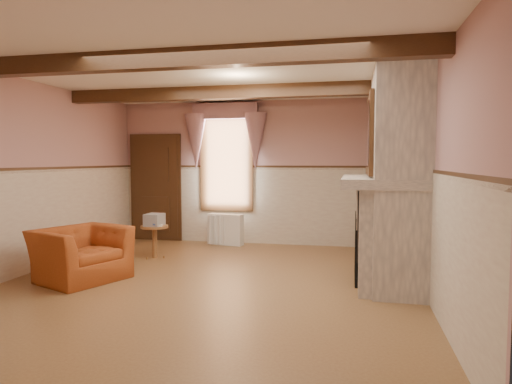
% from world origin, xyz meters
% --- Properties ---
extents(floor, '(5.50, 6.00, 0.01)m').
position_xyz_m(floor, '(0.00, 0.00, 0.00)').
color(floor, brown).
rests_on(floor, ground).
extents(ceiling, '(5.50, 6.00, 0.01)m').
position_xyz_m(ceiling, '(0.00, 0.00, 2.80)').
color(ceiling, silver).
rests_on(ceiling, wall_back).
extents(wall_back, '(5.50, 0.02, 2.80)m').
position_xyz_m(wall_back, '(0.00, 3.00, 1.40)').
color(wall_back, tan).
rests_on(wall_back, floor).
extents(wall_front, '(5.50, 0.02, 2.80)m').
position_xyz_m(wall_front, '(0.00, -3.00, 1.40)').
color(wall_front, tan).
rests_on(wall_front, floor).
extents(wall_left, '(0.02, 6.00, 2.80)m').
position_xyz_m(wall_left, '(-2.75, 0.00, 1.40)').
color(wall_left, tan).
rests_on(wall_left, floor).
extents(wall_right, '(0.02, 6.00, 2.80)m').
position_xyz_m(wall_right, '(2.75, 0.00, 1.40)').
color(wall_right, tan).
rests_on(wall_right, floor).
extents(wainscot, '(5.50, 6.00, 1.50)m').
position_xyz_m(wainscot, '(0.00, 0.00, 0.75)').
color(wainscot, beige).
rests_on(wainscot, floor).
extents(chair_rail, '(5.50, 6.00, 0.08)m').
position_xyz_m(chair_rail, '(0.00, 0.00, 1.50)').
color(chair_rail, black).
rests_on(chair_rail, wainscot).
extents(firebox, '(0.20, 0.95, 0.90)m').
position_xyz_m(firebox, '(2.00, 0.60, 0.45)').
color(firebox, black).
rests_on(firebox, floor).
extents(armchair, '(1.32, 1.39, 0.72)m').
position_xyz_m(armchair, '(-1.78, -0.23, 0.36)').
color(armchair, '#994219').
rests_on(armchair, floor).
extents(side_table, '(0.55, 0.55, 0.55)m').
position_xyz_m(side_table, '(-1.39, 1.29, 0.28)').
color(side_table, brown).
rests_on(side_table, floor).
extents(book_stack, '(0.27, 0.33, 0.20)m').
position_xyz_m(book_stack, '(-1.38, 1.28, 0.65)').
color(book_stack, '#B7AD8C').
rests_on(book_stack, side_table).
extents(radiator, '(0.72, 0.30, 0.60)m').
position_xyz_m(radiator, '(-0.55, 2.70, 0.30)').
color(radiator, white).
rests_on(radiator, floor).
extents(bowl, '(0.38, 0.38, 0.09)m').
position_xyz_m(bowl, '(2.24, 0.47, 1.47)').
color(bowl, brown).
rests_on(bowl, mantel).
extents(mantel_clock, '(0.14, 0.24, 0.20)m').
position_xyz_m(mantel_clock, '(2.24, 1.40, 1.52)').
color(mantel_clock, black).
rests_on(mantel_clock, mantel).
extents(oil_lamp, '(0.11, 0.11, 0.28)m').
position_xyz_m(oil_lamp, '(2.24, 0.90, 1.56)').
color(oil_lamp, gold).
rests_on(oil_lamp, mantel).
extents(candle_red, '(0.06, 0.06, 0.16)m').
position_xyz_m(candle_red, '(2.24, 0.10, 1.50)').
color(candle_red, '#AA1424').
rests_on(candle_red, mantel).
extents(jar_yellow, '(0.06, 0.06, 0.12)m').
position_xyz_m(jar_yellow, '(2.24, 0.13, 1.48)').
color(jar_yellow, gold).
rests_on(jar_yellow, mantel).
extents(fireplace, '(0.85, 2.00, 2.80)m').
position_xyz_m(fireplace, '(2.42, 0.60, 1.40)').
color(fireplace, gray).
rests_on(fireplace, floor).
extents(mantel, '(1.05, 2.05, 0.12)m').
position_xyz_m(mantel, '(2.24, 0.60, 1.36)').
color(mantel, gray).
rests_on(mantel, fireplace).
extents(overmantel_mirror, '(0.06, 1.44, 1.04)m').
position_xyz_m(overmantel_mirror, '(2.06, 0.60, 1.97)').
color(overmantel_mirror, silver).
rests_on(overmantel_mirror, fireplace).
extents(door, '(1.10, 0.10, 2.10)m').
position_xyz_m(door, '(-2.10, 2.94, 1.05)').
color(door, black).
rests_on(door, floor).
extents(window, '(1.06, 0.08, 2.02)m').
position_xyz_m(window, '(-0.60, 2.97, 1.65)').
color(window, white).
rests_on(window, wall_back).
extents(window_drapes, '(1.30, 0.14, 1.40)m').
position_xyz_m(window_drapes, '(-0.60, 2.88, 2.25)').
color(window_drapes, gray).
rests_on(window_drapes, wall_back).
extents(ceiling_beam_front, '(5.50, 0.18, 0.20)m').
position_xyz_m(ceiling_beam_front, '(0.00, -1.20, 2.70)').
color(ceiling_beam_front, black).
rests_on(ceiling_beam_front, ceiling).
extents(ceiling_beam_back, '(5.50, 0.18, 0.20)m').
position_xyz_m(ceiling_beam_back, '(0.00, 1.20, 2.70)').
color(ceiling_beam_back, black).
rests_on(ceiling_beam_back, ceiling).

